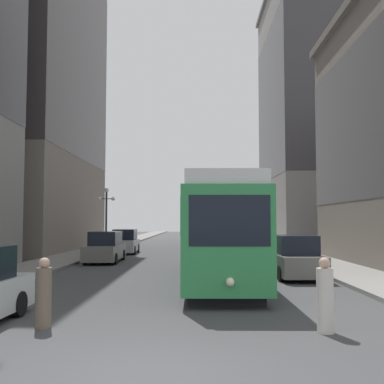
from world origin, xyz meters
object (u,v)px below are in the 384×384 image
streetcar (217,229)px  parked_car_left_far (105,248)px  transit_bus (244,227)px  pedestrian_crossing_far (44,295)px  lamp_post_left_far (106,208)px  parked_car_left_near (125,242)px  pedestrian_crossing_near (325,298)px  parked_car_right_far (294,258)px

streetcar → parked_car_left_far: bearing=127.9°
transit_bus → pedestrian_crossing_far: transit_bus is taller
parked_car_left_far → lamp_post_left_far: lamp_post_left_far is taller
parked_car_left_near → pedestrian_crossing_near: parked_car_left_near is taller
transit_bus → parked_car_right_far: transit_bus is taller
pedestrian_crossing_far → parked_car_left_far: bearing=125.5°
parked_car_left_far → pedestrian_crossing_far: bearing=-84.1°
parked_car_left_far → transit_bus: bearing=43.5°
pedestrian_crossing_near → pedestrian_crossing_far: size_ratio=1.03×
streetcar → pedestrian_crossing_far: streetcar is taller
parked_car_right_far → parked_car_left_far: (-9.64, 7.30, 0.00)m
transit_bus → lamp_post_left_far: 11.20m
transit_bus → lamp_post_left_far: size_ratio=2.36×
parked_car_left_near → lamp_post_left_far: 3.99m
parked_car_left_near → parked_car_left_far: 7.61m
pedestrian_crossing_near → parked_car_left_near: bearing=-169.5°
streetcar → transit_bus: streetcar is taller
transit_bus → pedestrian_crossing_near: (-0.92, -26.20, -1.19)m
pedestrian_crossing_far → parked_car_right_far: bearing=80.3°
parked_car_right_far → pedestrian_crossing_far: parked_car_right_far is taller
parked_car_left_far → pedestrian_crossing_far: size_ratio=3.09×
transit_bus → pedestrian_crossing_near: bearing=-92.7°
pedestrian_crossing_near → pedestrian_crossing_far: bearing=-101.3°
parked_car_left_near → pedestrian_crossing_far: bearing=-87.0°
parked_car_left_far → pedestrian_crossing_near: bearing=-65.2°
pedestrian_crossing_far → transit_bus: bearing=103.3°
pedestrian_crossing_near → parked_car_right_far: bearing=164.2°
pedestrian_crossing_far → streetcar: bearing=93.0°
transit_bus → lamp_post_left_far: bearing=173.8°
parked_car_right_far → lamp_post_left_far: 20.91m
pedestrian_crossing_near → lamp_post_left_far: 29.21m
streetcar → parked_car_left_far: size_ratio=2.89×
lamp_post_left_far → streetcar: bearing=-65.5°
lamp_post_left_far → parked_car_left_far: bearing=-79.2°
transit_bus → parked_car_left_far: (-9.15, -8.87, -1.10)m
streetcar → transit_bus: (2.87, 16.85, -0.15)m
parked_car_left_near → parked_car_right_far: bearing=-58.6°
pedestrian_crossing_near → transit_bus: bearing=170.2°
lamp_post_left_far → parked_car_left_near: bearing=-50.8°
pedestrian_crossing_far → lamp_post_left_far: (-3.83, 26.88, 2.73)m
transit_bus → parked_car_right_far: bearing=-88.9°
streetcar → parked_car_left_far: (-6.28, 7.98, -1.26)m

